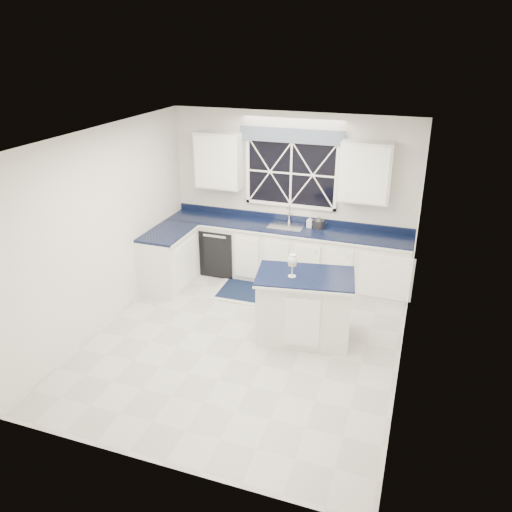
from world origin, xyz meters
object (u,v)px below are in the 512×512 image
at_px(dishwasher, 223,248).
at_px(wine_glass, 292,261).
at_px(island, 304,307).
at_px(soap_bottle, 310,222).
at_px(faucet, 289,214).
at_px(kettle, 319,223).

height_order(dishwasher, wine_glass, wine_glass).
relative_size(island, soap_bottle, 7.14).
xyz_separation_m(faucet, wine_glass, (0.57, -1.89, 0.04)).
bearing_deg(kettle, faucet, 173.60).
bearing_deg(faucet, wine_glass, -73.26).
distance_m(kettle, soap_bottle, 0.15).
bearing_deg(island, kettle, 87.44).
height_order(kettle, soap_bottle, kettle).
xyz_separation_m(dishwasher, kettle, (1.62, 0.09, 0.62)).
xyz_separation_m(dishwasher, island, (1.82, -1.60, 0.06)).
distance_m(dishwasher, wine_glass, 2.49).
xyz_separation_m(dishwasher, faucet, (1.10, 0.19, 0.69)).
bearing_deg(soap_bottle, wine_glass, -83.78).
height_order(faucet, soap_bottle, faucet).
bearing_deg(wine_glass, faucet, 106.74).
bearing_deg(island, dishwasher, 129.29).
bearing_deg(soap_bottle, dishwasher, -175.82).
relative_size(dishwasher, wine_glass, 2.69).
relative_size(dishwasher, faucet, 2.72).
height_order(island, wine_glass, wine_glass).
relative_size(kettle, soap_bottle, 1.49).
bearing_deg(island, soap_bottle, 92.17).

